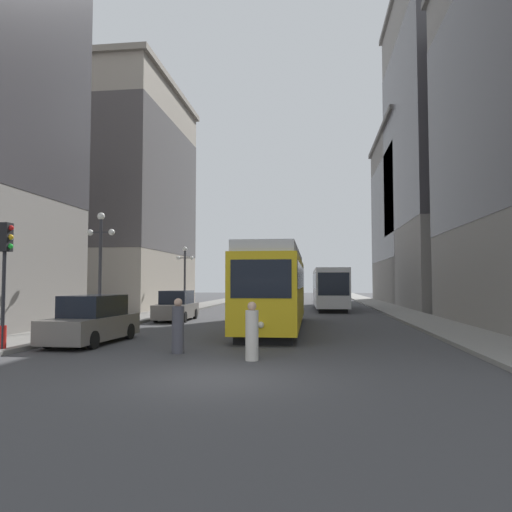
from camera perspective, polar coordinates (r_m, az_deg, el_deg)
The scene contains 16 objects.
ground_plane at distance 12.02m, azimuth -4.80°, elevation -14.20°, with size 200.00×200.00×0.00m, color #424244.
sidewalk_left at distance 52.79m, azimuth -5.19°, elevation -5.58°, with size 2.82×120.00×0.15m, color gray.
sidewalk_right at distance 51.98m, azimuth 14.13°, elevation -5.53°, with size 2.82×120.00×0.15m, color gray.
streetcar at distance 24.29m, azimuth 2.30°, elevation -3.64°, with size 2.74×14.09×3.89m.
transit_bus at distance 42.23m, azimuth 8.64°, elevation -3.62°, with size 2.88×12.09×3.45m.
parked_car_left_near at distance 30.06m, azimuth -9.35°, elevation -5.91°, with size 2.02×4.81×1.82m.
parked_car_left_mid at distance 19.57m, azimuth -18.73°, elevation -7.27°, with size 2.03×4.91×1.82m.
pedestrian_crossing_near at distance 14.50m, azimuth -0.48°, elevation -9.08°, with size 0.39×0.39×1.74m.
pedestrian_crossing_far at distance 16.18m, azimuth -9.19°, elevation -8.34°, with size 0.40×0.40×1.79m.
traffic_light_near_left at distance 17.90m, azimuth -27.48°, elevation 0.48°, with size 0.47×0.36×4.13m.
lamp_post_left_near at distance 24.59m, azimuth -17.88°, elevation 0.48°, with size 1.41×0.36×5.57m.
lamp_post_left_far at distance 38.90m, azimuth -8.40°, elevation -1.39°, with size 1.41×0.36×5.03m.
fire_hydrant at distance 18.04m, azimuth -27.77°, elevation -8.46°, with size 0.26×0.26×0.75m, color red.
building_left_midblock at distance 46.84m, azimuth -18.41°, elevation 6.85°, with size 15.33×16.44×20.09m.
building_right_corner at distance 49.84m, azimuth 22.20°, elevation 12.54°, with size 10.67×19.29×30.25m.
building_right_far at distance 60.54m, azimuth 19.47°, elevation 4.67°, with size 11.11×19.68×20.18m.
Camera 1 is at (2.41, -11.55, 2.30)m, focal length 33.91 mm.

